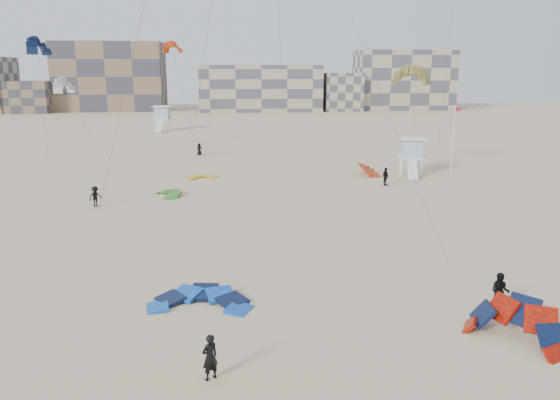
{
  "coord_description": "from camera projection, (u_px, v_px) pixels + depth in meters",
  "views": [
    {
      "loc": [
        2.62,
        -20.0,
        10.93
      ],
      "look_at": [
        4.84,
        6.0,
        4.67
      ],
      "focal_mm": 35.0,
      "sensor_mm": 36.0,
      "label": 1
    }
  ],
  "objects": [
    {
      "name": "ground",
      "position": [
        172.0,
        351.0,
        21.71
      ],
      "size": [
        320.0,
        320.0,
        0.0
      ],
      "primitive_type": "plane",
      "color": "#C9AF87",
      "rests_on": "ground"
    },
    {
      "name": "kite_ground_blue",
      "position": [
        200.0,
        305.0,
        25.99
      ],
      "size": [
        5.1,
        5.3,
        1.68
      ],
      "primitive_type": null,
      "rotation": [
        0.17,
        0.0,
        -0.15
      ],
      "color": "blue",
      "rests_on": "ground"
    },
    {
      "name": "kite_ground_orange",
      "position": [
        514.0,
        340.0,
        22.62
      ],
      "size": [
        6.04,
        6.05,
        4.34
      ],
      "primitive_type": null,
      "rotation": [
        0.87,
        0.0,
        -0.87
      ],
      "color": "red",
      "rests_on": "ground"
    },
    {
      "name": "kite_ground_green",
      "position": [
        168.0,
        196.0,
        48.46
      ],
      "size": [
        4.37,
        4.27,
        1.6
      ],
      "primitive_type": null,
      "rotation": [
        0.24,
        0.0,
        -1.1
      ],
      "color": "green",
      "rests_on": "ground"
    },
    {
      "name": "kite_ground_red_far",
      "position": [
        369.0,
        174.0,
        58.19
      ],
      "size": [
        3.96,
        3.82,
        3.55
      ],
      "primitive_type": null,
      "rotation": [
        0.67,
        0.0,
        1.52
      ],
      "color": "#AF3B18",
      "rests_on": "ground"
    },
    {
      "name": "kite_ground_yellow",
      "position": [
        202.0,
        178.0,
        56.22
      ],
      "size": [
        3.7,
        3.8,
        0.55
      ],
      "primitive_type": null,
      "rotation": [
        0.05,
        0.0,
        0.34
      ],
      "color": "#E8B412",
      "rests_on": "ground"
    },
    {
      "name": "kitesurfer_main",
      "position": [
        210.0,
        357.0,
        19.56
      ],
      "size": [
        0.76,
        0.71,
        1.75
      ],
      "primitive_type": "imported",
      "rotation": [
        0.0,
        0.0,
        3.75
      ],
      "color": "black",
      "rests_on": "ground"
    },
    {
      "name": "kitesurfer_b",
      "position": [
        500.0,
        292.0,
        25.29
      ],
      "size": [
        1.1,
        1.05,
        1.78
      ],
      "primitive_type": "imported",
      "rotation": [
        0.0,
        0.0,
        -0.61
      ],
      "color": "black",
      "rests_on": "ground"
    },
    {
      "name": "kitesurfer_c",
      "position": [
        95.0,
        196.0,
        44.4
      ],
      "size": [
        1.25,
        1.17,
        1.69
      ],
      "primitive_type": "imported",
      "rotation": [
        0.0,
        0.0,
        0.67
      ],
      "color": "black",
      "rests_on": "ground"
    },
    {
      "name": "kitesurfer_d",
      "position": [
        386.0,
        177.0,
        52.44
      ],
      "size": [
        0.67,
        1.1,
        1.76
      ],
      "primitive_type": "imported",
      "rotation": [
        0.0,
        0.0,
        1.82
      ],
      "color": "black",
      "rests_on": "ground"
    },
    {
      "name": "kitesurfer_e",
      "position": [
        199.0,
        149.0,
        71.29
      ],
      "size": [
        0.8,
        0.55,
        1.55
      ],
      "primitive_type": "imported",
      "rotation": [
        0.0,
        0.0,
        0.08
      ],
      "color": "black",
      "rests_on": "ground"
    },
    {
      "name": "kitesurfer_f",
      "position": [
        410.0,
        142.0,
        78.02
      ],
      "size": [
        1.14,
        1.58,
        1.65
      ],
      "primitive_type": "imported",
      "rotation": [
        0.0,
        0.0,
        -1.09
      ],
      "color": "black",
      "rests_on": "ground"
    },
    {
      "name": "kite_fly_grey",
      "position": [
        64.0,
        87.0,
        56.31
      ],
      "size": [
        8.04,
        9.81,
        9.25
      ],
      "rotation": [
        0.0,
        0.0,
        1.34
      ],
      "color": "white",
      "rests_on": "ground"
    },
    {
      "name": "kite_fly_olive",
      "position": [
        411.0,
        77.0,
        56.14
      ],
      "size": [
        5.09,
        6.72,
        10.65
      ],
      "rotation": [
        0.0,
        0.0,
        -0.46
      ],
      "color": "olive",
      "rests_on": "ground"
    },
    {
      "name": "kite_fly_navy",
      "position": [
        38.0,
        48.0,
        64.95
      ],
      "size": [
        4.62,
        6.84,
        14.01
      ],
      "rotation": [
        0.0,
        0.0,
        1.42
      ],
      "color": "#0D153B",
      "rests_on": "ground"
    },
    {
      "name": "kite_fly_red",
      "position": [
        172.0,
        48.0,
        82.33
      ],
      "size": [
        5.74,
        11.79,
        14.43
      ],
      "rotation": [
        0.0,
        0.0,
        2.52
      ],
      "color": "#AF3B18",
      "rests_on": "ground"
    },
    {
      "name": "lifeguard_tower_near",
      "position": [
        411.0,
        156.0,
        57.98
      ],
      "size": [
        3.33,
        5.66,
        3.9
      ],
      "rotation": [
        0.0,
        0.0,
        -0.24
      ],
      "color": "white",
      "rests_on": "ground"
    },
    {
      "name": "lifeguard_tower_far",
      "position": [
        162.0,
        118.0,
        99.74
      ],
      "size": [
        3.45,
        6.25,
        4.46
      ],
      "rotation": [
        0.0,
        0.0,
        -0.1
      ],
      "color": "white",
      "rests_on": "ground"
    },
    {
      "name": "flagpole",
      "position": [
        453.0,
        140.0,
        55.38
      ],
      "size": [
        0.61,
        0.09,
        7.49
      ],
      "color": "white",
      "rests_on": "ground"
    },
    {
      "name": "condo_west_b",
      "position": [
        111.0,
        77.0,
        146.95
      ],
      "size": [
        28.0,
        14.0,
        18.0
      ],
      "primitive_type": "cube",
      "color": "#7B634A",
      "rests_on": "ground"
    },
    {
      "name": "condo_mid",
      "position": [
        260.0,
        88.0,
        147.08
      ],
      "size": [
        32.0,
        16.0,
        12.0
      ],
      "primitive_type": "cube",
      "color": "tan",
      "rests_on": "ground"
    },
    {
      "name": "condo_east",
      "position": [
        403.0,
        80.0,
        151.86
      ],
      "size": [
        26.0,
        14.0,
        16.0
      ],
      "primitive_type": "cube",
      "color": "tan",
      "rests_on": "ground"
    },
    {
      "name": "condo_fill_left",
      "position": [
        28.0,
        97.0,
        140.65
      ],
      "size": [
        12.0,
        10.0,
        8.0
      ],
      "primitive_type": "cube",
      "color": "#7B634A",
      "rests_on": "ground"
    },
    {
      "name": "condo_fill_right",
      "position": [
        342.0,
        92.0,
        147.2
      ],
      "size": [
        10.0,
        10.0,
        10.0
      ],
      "primitive_type": "cube",
      "color": "tan",
      "rests_on": "ground"
    }
  ]
}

